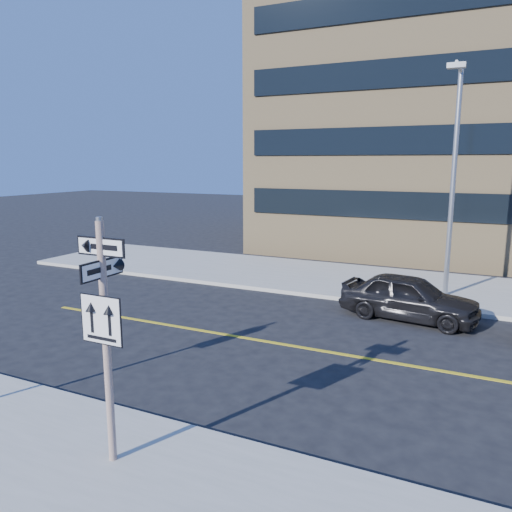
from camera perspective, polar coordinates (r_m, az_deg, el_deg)
The scene contains 5 objects.
ground at distance 11.10m, azimuth -7.04°, elevation -16.34°, with size 120.00×120.00×0.00m, color black.
sign_pole at distance 8.32m, azimuth -16.87°, elevation -7.94°, with size 0.92×0.92×4.06m.
parked_car_a at distance 16.85m, azimuth 17.09°, elevation -4.51°, with size 4.34×1.75×1.48m, color black.
streetlight_a at distance 19.09m, azimuth 21.64°, elevation 9.16°, with size 0.55×2.25×8.00m.
building_brick at distance 33.68m, azimuth 20.52°, elevation 16.85°, with size 18.00×18.00×18.00m, color tan.
Camera 1 is at (5.41, -8.27, 5.04)m, focal length 35.00 mm.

